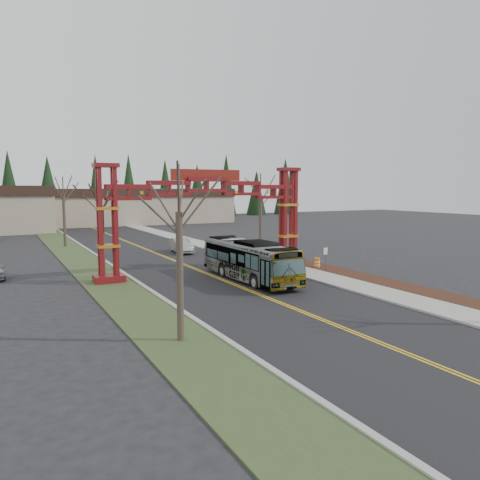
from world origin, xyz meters
TOP-DOWN VIEW (x-y plane):
  - ground at (0.00, 0.00)m, footprint 200.00×200.00m
  - road at (0.00, 25.00)m, footprint 12.00×110.00m
  - lane_line_left at (-0.12, 25.00)m, footprint 0.12×100.00m
  - lane_line_right at (0.12, 25.00)m, footprint 0.12×100.00m
  - curb_right at (6.15, 25.00)m, footprint 0.30×110.00m
  - sidewalk_right at (7.60, 25.00)m, footprint 2.60×110.00m
  - landscape_strip at (10.20, 10.00)m, footprint 2.60×50.00m
  - grass_median at (-8.00, 25.00)m, footprint 4.00×110.00m
  - curb_left at (-6.15, 25.00)m, footprint 0.30×110.00m
  - gateway_arch at (0.00, 18.00)m, footprint 18.20×1.60m
  - retail_building_east at (10.00, 79.95)m, footprint 38.00×20.30m
  - conifer_treeline at (0.25, 92.00)m, footprint 116.10×5.60m
  - transit_bus at (1.80, 14.00)m, footprint 2.73×11.26m
  - silver_sedan at (2.61, 31.03)m, footprint 2.15×4.98m
  - bare_tree_median_near at (-8.00, 2.72)m, footprint 3.26×3.26m
  - bare_tree_median_mid at (-8.00, 19.97)m, footprint 3.29×3.29m
  - bare_tree_median_far at (-8.00, 42.54)m, footprint 3.51×3.51m
  - bare_tree_right_far at (10.00, 26.42)m, footprint 3.51×3.51m
  - street_sign at (9.13, 13.98)m, footprint 0.47×0.17m
  - barrel_south at (9.67, 15.81)m, footprint 0.52×0.52m
  - barrel_mid at (8.55, 18.46)m, footprint 0.50×0.50m
  - barrel_north at (8.84, 20.89)m, footprint 0.49×0.49m

SIDE VIEW (x-z plane):
  - ground at x=0.00m, z-range 0.00..0.00m
  - road at x=0.00m, z-range 0.00..0.02m
  - lane_line_left at x=-0.12m, z-range 0.02..0.03m
  - lane_line_right at x=0.12m, z-range 0.02..0.03m
  - grass_median at x=-8.00m, z-range 0.00..0.08m
  - landscape_strip at x=10.20m, z-range 0.00..0.12m
  - curb_right at x=6.15m, z-range 0.00..0.15m
  - curb_left at x=-6.15m, z-range 0.00..0.15m
  - sidewalk_right at x=7.60m, z-range 0.01..0.15m
  - barrel_north at x=8.84m, z-range 0.00..0.91m
  - barrel_mid at x=8.55m, z-range 0.00..0.93m
  - barrel_south at x=9.67m, z-range 0.00..0.96m
  - silver_sedan at x=2.61m, z-range 0.00..1.60m
  - street_sign at x=9.13m, z-range 0.46..2.56m
  - transit_bus at x=1.80m, z-range 0.00..3.13m
  - retail_building_east at x=10.00m, z-range 0.01..7.01m
  - bare_tree_median_mid at x=-8.00m, z-range 1.75..9.66m
  - bare_tree_median_near at x=-8.00m, z-range 1.88..10.04m
  - gateway_arch at x=0.00m, z-range 1.53..10.43m
  - bare_tree_median_far at x=-8.00m, z-range 1.87..10.32m
  - bare_tree_right_far at x=10.00m, z-range 1.97..10.62m
  - conifer_treeline at x=0.25m, z-range -0.01..12.99m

